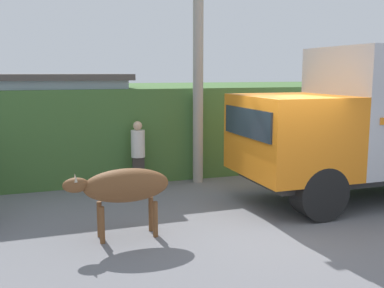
# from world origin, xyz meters

# --- Properties ---
(ground_plane) EXTENTS (60.00, 60.00, 0.00)m
(ground_plane) POSITION_xyz_m (0.00, 0.00, 0.00)
(ground_plane) COLOR slate
(hillside_embankment) EXTENTS (32.00, 6.36, 2.50)m
(hillside_embankment) POSITION_xyz_m (0.00, 7.18, 1.25)
(hillside_embankment) COLOR #426B33
(hillside_embankment) RESTS_ON ground_plane
(building_backdrop) EXTENTS (5.89, 2.70, 2.89)m
(building_backdrop) POSITION_xyz_m (-4.88, 5.39, 1.46)
(building_backdrop) COLOR #99ADB7
(building_backdrop) RESTS_ON ground_plane
(brown_cow) EXTENTS (1.86, 0.60, 1.26)m
(brown_cow) POSITION_xyz_m (-2.98, 0.26, 0.94)
(brown_cow) COLOR brown
(brown_cow) RESTS_ON ground_plane
(pedestrian_on_hill) EXTENTS (0.39, 0.39, 1.71)m
(pedestrian_on_hill) POSITION_xyz_m (-1.99, 3.65, 0.94)
(pedestrian_on_hill) COLOR #38332D
(pedestrian_on_hill) RESTS_ON ground_plane
(utility_pole) EXTENTS (0.90, 0.27, 5.64)m
(utility_pole) POSITION_xyz_m (-0.35, 3.70, 2.91)
(utility_pole) COLOR #9E998E
(utility_pole) RESTS_ON ground_plane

